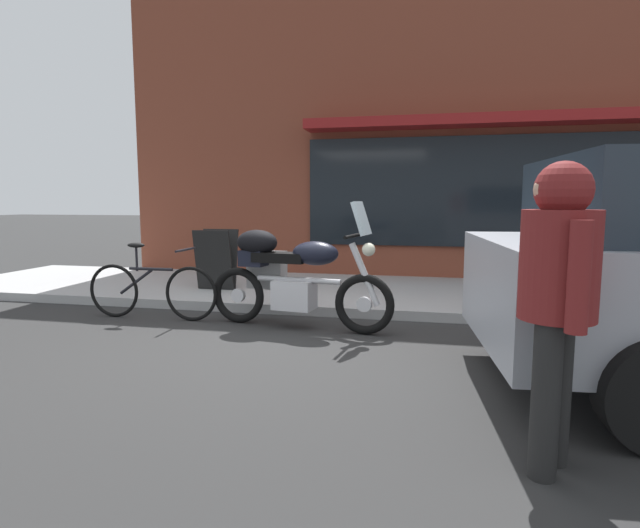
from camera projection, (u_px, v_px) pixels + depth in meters
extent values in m
plane|color=#2A2A2A|center=(282.00, 340.00, 5.19)|extent=(80.00, 80.00, 0.00)
torus|color=black|center=(364.00, 304.00, 5.40)|extent=(0.65, 0.18, 0.65)
cylinder|color=silver|center=(364.00, 304.00, 5.40)|extent=(0.17, 0.08, 0.16)
torus|color=black|center=(238.00, 295.00, 5.91)|extent=(0.65, 0.18, 0.65)
cylinder|color=silver|center=(238.00, 295.00, 5.91)|extent=(0.17, 0.08, 0.16)
cube|color=silver|center=(294.00, 295.00, 5.67)|extent=(0.48, 0.36, 0.32)
cylinder|color=silver|center=(298.00, 280.00, 5.63)|extent=(0.98, 0.19, 0.06)
ellipsoid|color=black|center=(315.00, 253.00, 5.52)|extent=(0.55, 0.35, 0.26)
cube|color=black|center=(280.00, 257.00, 5.67)|extent=(0.63, 0.32, 0.11)
cube|color=black|center=(253.00, 258.00, 5.79)|extent=(0.31, 0.26, 0.18)
cylinder|color=silver|center=(365.00, 274.00, 5.36)|extent=(0.35, 0.12, 0.67)
cylinder|color=black|center=(354.00, 236.00, 5.35)|extent=(0.12, 0.62, 0.04)
cube|color=silver|center=(361.00, 219.00, 5.30)|extent=(0.19, 0.34, 0.35)
sphere|color=#EAEACC|center=(369.00, 250.00, 5.31)|extent=(0.14, 0.14, 0.14)
cube|color=#B1B1B1|center=(267.00, 270.00, 6.02)|extent=(0.46, 0.26, 0.44)
cube|color=black|center=(270.00, 268.00, 6.12)|extent=(0.37, 0.07, 0.03)
ellipsoid|color=black|center=(257.00, 242.00, 5.75)|extent=(0.52, 0.38, 0.28)
torus|color=black|center=(191.00, 294.00, 6.00)|extent=(0.65, 0.05, 0.65)
torus|color=black|center=(114.00, 291.00, 6.21)|extent=(0.65, 0.05, 0.65)
cylinder|color=black|center=(151.00, 269.00, 6.07)|extent=(0.56, 0.04, 0.04)
cylinder|color=black|center=(136.00, 282.00, 6.13)|extent=(0.43, 0.04, 0.32)
cylinder|color=black|center=(137.00, 259.00, 6.09)|extent=(0.03, 0.03, 0.30)
ellipsoid|color=black|center=(136.00, 245.00, 6.07)|extent=(0.22, 0.10, 0.06)
cylinder|color=black|center=(186.00, 250.00, 5.95)|extent=(0.03, 0.48, 0.03)
cylinder|color=black|center=(549.00, 318.00, 4.75)|extent=(0.68, 0.28, 0.66)
cylinder|color=black|center=(545.00, 401.00, 2.57)|extent=(0.14, 0.14, 0.81)
cylinder|color=black|center=(557.00, 390.00, 2.72)|extent=(0.14, 0.14, 0.81)
cylinder|color=maroon|center=(559.00, 265.00, 2.57)|extent=(0.43, 0.43, 0.55)
sphere|color=maroon|center=(563.00, 189.00, 2.52)|extent=(0.28, 0.28, 0.28)
sphere|color=tan|center=(551.00, 189.00, 2.52)|extent=(0.17, 0.17, 0.17)
cylinder|color=maroon|center=(579.00, 277.00, 2.34)|extent=(0.10, 0.10, 0.52)
cylinder|color=maroon|center=(542.00, 265.00, 2.80)|extent=(0.10, 0.10, 0.52)
cube|color=black|center=(213.00, 260.00, 7.36)|extent=(0.55, 0.18, 0.87)
cube|color=black|center=(219.00, 259.00, 7.57)|extent=(0.55, 0.18, 0.87)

